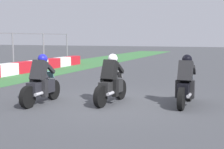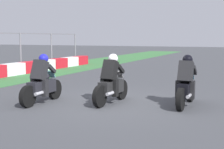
{
  "view_description": "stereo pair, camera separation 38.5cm",
  "coord_description": "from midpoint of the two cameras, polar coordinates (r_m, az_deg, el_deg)",
  "views": [
    {
      "loc": [
        -9.04,
        -3.53,
        2.01
      ],
      "look_at": [
        -0.17,
        -0.04,
        0.9
      ],
      "focal_mm": 51.22,
      "sensor_mm": 36.0,
      "label": 1
    },
    {
      "loc": [
        -8.89,
        -3.89,
        2.01
      ],
      "look_at": [
        -0.17,
        -0.04,
        0.9
      ],
      "focal_mm": 51.22,
      "sensor_mm": 36.0,
      "label": 2
    }
  ],
  "objects": [
    {
      "name": "rider_lane_a",
      "position": [
        9.64,
        11.91,
        -1.77
      ],
      "size": [
        2.04,
        0.54,
        1.51
      ],
      "rotation": [
        0.0,
        0.0,
        -0.01
      ],
      "color": "black",
      "rests_on": "ground_plane"
    },
    {
      "name": "rider_lane_b",
      "position": [
        9.75,
        -1.29,
        -1.53
      ],
      "size": [
        2.04,
        0.55,
        1.51
      ],
      "rotation": [
        0.0,
        0.0,
        -0.07
      ],
      "color": "black",
      "rests_on": "ground_plane"
    },
    {
      "name": "ground_plane",
      "position": [
        9.91,
        -0.99,
        -5.06
      ],
      "size": [
        120.0,
        120.0,
        0.0
      ],
      "primitive_type": "plane",
      "color": "#3E3F44"
    },
    {
      "name": "rider_lane_c",
      "position": [
        9.96,
        -13.64,
        -1.55
      ],
      "size": [
        2.04,
        0.54,
        1.51
      ],
      "rotation": [
        0.0,
        0.0,
        0.02
      ],
      "color": "black",
      "rests_on": "ground_plane"
    }
  ]
}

